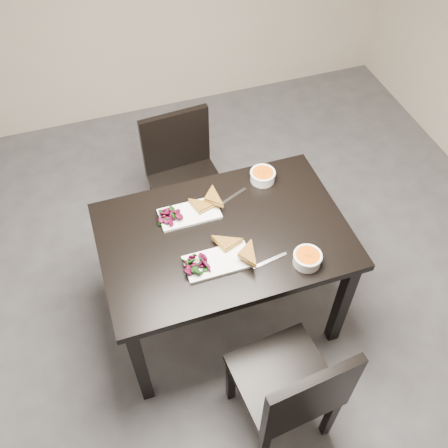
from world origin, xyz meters
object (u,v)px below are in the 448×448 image
object	(u,v)px
chair_far	(184,173)
soup_bowl_near	(307,258)
plate_far	(189,214)
table	(224,246)
plate_near	(218,262)
chair_near	(293,389)
soup_bowl_far	(263,175)

from	to	relation	value
chair_far	soup_bowl_near	distance (m)	1.11
plate_far	soup_bowl_near	bearing A→B (deg)	-46.16
table	plate_near	xyz separation A→B (m)	(-0.08, -0.16, 0.11)
chair_near	soup_bowl_near	xyz separation A→B (m)	(0.23, 0.44, 0.30)
chair_far	soup_bowl_far	xyz separation A→B (m)	(0.32, -0.46, 0.30)
plate_far	table	bearing A→B (deg)	-52.91
soup_bowl_far	plate_near	bearing A→B (deg)	-131.69
soup_bowl_near	plate_far	distance (m)	0.63
plate_far	soup_bowl_far	size ratio (longest dim) A/B	2.22
chair_near	table	bearing A→B (deg)	90.49
table	plate_near	bearing A→B (deg)	-117.58
chair_near	plate_far	distance (m)	0.96
table	soup_bowl_far	bearing A→B (deg)	42.39
table	chair_far	bearing A→B (deg)	91.23
soup_bowl_near	soup_bowl_far	world-z (taller)	same
chair_far	chair_near	bearing A→B (deg)	-90.85
chair_far	soup_bowl_far	size ratio (longest dim) A/B	6.32
soup_bowl_near	plate_far	bearing A→B (deg)	133.84
soup_bowl_near	table	bearing A→B (deg)	137.21
plate_near	soup_bowl_near	xyz separation A→B (m)	(0.39, -0.13, 0.03)
chair_far	table	bearing A→B (deg)	-93.26
chair_near	plate_near	bearing A→B (deg)	99.99
table	plate_far	size ratio (longest dim) A/B	4.01
soup_bowl_near	plate_far	world-z (taller)	soup_bowl_near
table	soup_bowl_far	xyz separation A→B (m)	(0.31, 0.28, 0.13)
table	chair_far	world-z (taller)	chair_far
chair_far	plate_near	world-z (taller)	chair_far
chair_far	soup_bowl_near	size ratio (longest dim) A/B	6.37
chair_near	plate_near	size ratio (longest dim) A/B	2.76
chair_far	plate_far	distance (m)	0.64
table	soup_bowl_near	bearing A→B (deg)	-42.79
table	soup_bowl_far	size ratio (longest dim) A/B	8.92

